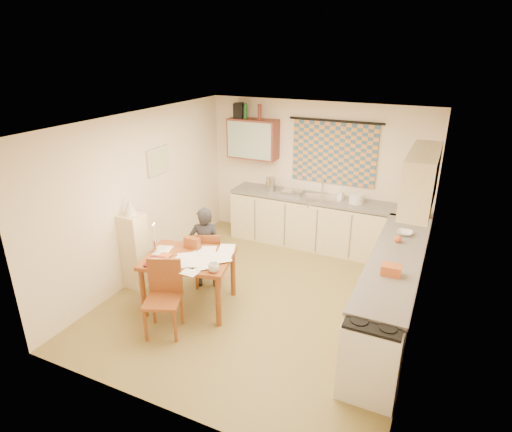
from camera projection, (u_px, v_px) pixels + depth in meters
The scene contains 44 objects.
floor at pixel (264, 298), 6.11m from camera, with size 4.00×4.50×0.02m, color olive.
ceiling at pixel (265, 120), 5.18m from camera, with size 4.00×4.50×0.02m, color white.
wall_back at pixel (316, 173), 7.55m from camera, with size 4.00×0.02×2.50m, color #F7E4C7.
wall_front at pixel (159, 304), 3.74m from camera, with size 4.00×0.02×2.50m, color #F7E4C7.
wall_left at pixel (143, 196), 6.44m from camera, with size 0.02×4.50×2.50m, color #F7E4C7.
wall_right at pixel (426, 244), 4.86m from camera, with size 0.02×4.50×2.50m, color #F7E4C7.
window_blind at pixel (334, 153), 7.25m from camera, with size 1.45×0.03×1.05m, color #355B82.
curtain_rod at pixel (336, 121), 7.02m from camera, with size 0.04×0.04×1.60m, color black.
wall_cabinet at pixel (253, 139), 7.64m from camera, with size 0.90×0.34×0.70m, color maroon.
wall_cabinet_glass at pixel (249, 141), 7.50m from camera, with size 0.84×0.02×0.64m, color #99B2A5.
upper_cabinet_right at pixel (421, 179), 5.17m from camera, with size 0.34×1.30×0.70m, color beige.
framed_print at pixel (158, 161), 6.59m from camera, with size 0.04×0.50×0.40m, color beige.
print_canvas at pixel (160, 161), 6.58m from camera, with size 0.01×0.42×0.32m, color white.
counter_back at pixel (322, 223), 7.49m from camera, with size 3.30×0.62×0.92m.
counter_right at pixel (393, 288), 5.49m from camera, with size 0.62×2.95×0.92m.
stove at pixel (372, 354), 4.33m from camera, with size 0.58×0.58×0.89m.
sink at pixel (322, 200), 7.34m from camera, with size 0.55×0.45×0.10m, color silver.
tap at pixel (323, 187), 7.44m from camera, with size 0.03×0.03×0.28m, color silver.
dish_rack at pixel (293, 192), 7.52m from camera, with size 0.35×0.30×0.06m, color silver.
kettle at pixel (271, 184), 7.65m from camera, with size 0.18×0.18×0.24m, color silver.
mixing_bowl at pixel (356, 198), 7.06m from camera, with size 0.24×0.24×0.16m, color white.
soap_bottle at pixel (341, 195), 7.21m from camera, with size 0.10×0.10×0.19m, color white.
bowl at pixel (405, 233), 5.90m from camera, with size 0.21×0.21×0.05m, color white.
orange_bag at pixel (391, 270), 4.86m from camera, with size 0.22×0.16×0.12m, color #C25926.
fruit_orange at pixel (398, 239), 5.66m from camera, with size 0.10×0.10×0.10m, color #C25926.
speaker at pixel (238, 110), 7.58m from camera, with size 0.16×0.20×0.26m, color black.
bottle_green at pixel (245, 111), 7.52m from camera, with size 0.07×0.07×0.26m, color #195926.
bottle_brown at pixel (260, 112), 7.41m from camera, with size 0.07×0.07×0.26m, color maroon.
dining_table at pixel (190, 281), 5.80m from camera, with size 1.31×1.11×0.75m.
chair_far at pixel (209, 268), 6.38m from camera, with size 0.52×0.52×0.87m.
chair_near at pixel (164, 312), 5.29m from camera, with size 0.55×0.55×0.94m.
person at pixel (206, 248), 6.20m from camera, with size 0.54×0.46×1.25m, color black.
shelf_stand at pixel (135, 251), 6.21m from camera, with size 0.32×0.30×1.14m, color beige.
lampshade at pixel (130, 207), 5.96m from camera, with size 0.20×0.20×0.22m, color beige.
letter_rack at pixel (192, 243), 5.87m from camera, with size 0.22×0.10×0.16m, color brown.
mug at pixel (214, 268), 5.27m from camera, with size 0.14×0.14×0.11m, color white.
magazine at pixel (147, 261), 5.51m from camera, with size 0.28×0.32×0.03m, color maroon.
book at pixel (158, 256), 5.67m from camera, with size 0.18×0.24×0.02m, color #C25926.
orange_box at pixel (161, 263), 5.45m from camera, with size 0.12×0.08×0.04m, color #C25926.
eyeglasses at pixel (190, 268), 5.36m from camera, with size 0.13×0.04×0.02m, color black.
candle_holder at pixel (155, 246), 5.75m from camera, with size 0.06×0.06×0.18m, color silver.
candle at pixel (154, 233), 5.68m from camera, with size 0.02×0.02×0.22m, color white.
candle_flame at pixel (154, 224), 5.65m from camera, with size 0.02×0.02×0.02m, color #FFCC66.
papers at pixel (199, 258), 5.60m from camera, with size 1.17×1.02×0.03m.
Camera 1 is at (2.12, -4.79, 3.36)m, focal length 30.00 mm.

